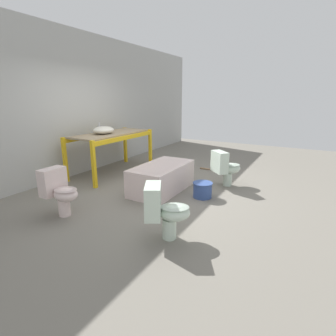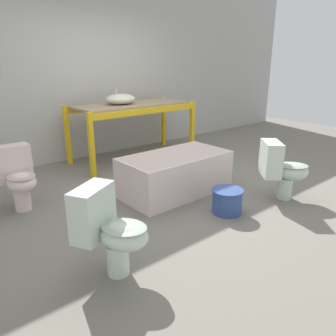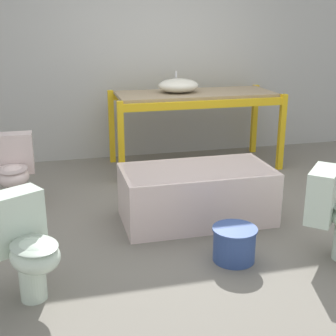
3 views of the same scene
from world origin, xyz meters
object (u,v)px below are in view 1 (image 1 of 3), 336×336
at_px(bathtub_main, 162,176).
at_px(bucket_white, 203,189).
at_px(toilet_extra, 164,209).
at_px(toilet_far, 225,167).
at_px(sink_basin, 104,130).
at_px(toilet_near, 60,190).

relative_size(bathtub_main, bucket_white, 3.92).
bearing_deg(toilet_extra, toilet_far, -30.35).
xyz_separation_m(sink_basin, toilet_far, (0.59, -2.67, -0.64)).
relative_size(toilet_far, toilet_extra, 1.00).
bearing_deg(sink_basin, bucket_white, -95.05).
distance_m(sink_basin, toilet_near, 2.25).
distance_m(toilet_near, toilet_far, 3.13).
xyz_separation_m(sink_basin, toilet_near, (-1.97, -0.88, -0.64)).
relative_size(sink_basin, bathtub_main, 0.36).
bearing_deg(toilet_near, bucket_white, -42.75).
bearing_deg(bathtub_main, toilet_far, -48.37).
distance_m(sink_basin, toilet_far, 2.81).
height_order(sink_basin, toilet_extra, sink_basin).
distance_m(toilet_far, toilet_extra, 2.39).
bearing_deg(toilet_near, toilet_far, -34.55).
xyz_separation_m(toilet_extra, bucket_white, (1.58, 0.11, -0.26)).
bearing_deg(bathtub_main, toilet_extra, -148.50).
bearing_deg(sink_basin, bathtub_main, -99.36).
bearing_deg(toilet_extra, toilet_near, 66.30).
height_order(sink_basin, bathtub_main, sink_basin).
xyz_separation_m(toilet_near, toilet_far, (2.57, -1.79, 0.00)).
xyz_separation_m(toilet_near, bucket_white, (1.75, -1.63, -0.26)).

